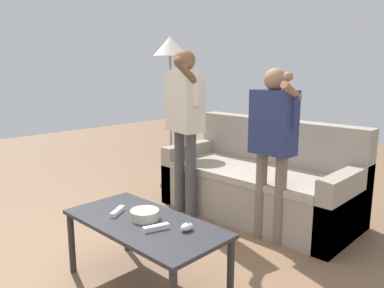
% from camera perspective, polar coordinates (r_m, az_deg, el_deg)
% --- Properties ---
extents(ground_plane, '(12.00, 12.00, 0.00)m').
position_cam_1_polar(ground_plane, '(2.79, -10.71, -19.08)').
color(ground_plane, brown).
extents(couch, '(1.85, 0.85, 0.91)m').
position_cam_1_polar(couch, '(3.76, 10.26, -5.81)').
color(couch, '#9E9384').
rests_on(couch, ground).
extents(coffee_table, '(1.10, 0.53, 0.46)m').
position_cam_1_polar(coffee_table, '(2.47, -7.23, -12.68)').
color(coffee_table, '#2D2D33').
rests_on(coffee_table, ground).
extents(snack_bowl, '(0.19, 0.19, 0.06)m').
position_cam_1_polar(snack_bowl, '(2.47, -7.15, -10.52)').
color(snack_bowl, beige).
rests_on(snack_bowl, coffee_table).
extents(game_remote_nunchuk, '(0.06, 0.09, 0.05)m').
position_cam_1_polar(game_remote_nunchuk, '(2.29, -0.79, -12.39)').
color(game_remote_nunchuk, white).
rests_on(game_remote_nunchuk, coffee_table).
extents(floor_lamp, '(0.40, 0.40, 1.76)m').
position_cam_1_polar(floor_lamp, '(4.43, -3.32, 13.27)').
color(floor_lamp, '#2D2D33').
rests_on(floor_lamp, ground).
extents(player_right, '(0.42, 0.27, 1.41)m').
position_cam_1_polar(player_right, '(3.05, 12.11, 1.30)').
color(player_right, '#756656').
rests_on(player_right, ground).
extents(player_left, '(0.45, 0.41, 1.58)m').
position_cam_1_polar(player_left, '(3.54, -1.11, 4.63)').
color(player_left, '#47474C').
rests_on(player_left, ground).
extents(game_remote_wand_near, '(0.11, 0.16, 0.03)m').
position_cam_1_polar(game_remote_wand_near, '(2.59, -11.17, -9.95)').
color(game_remote_wand_near, white).
rests_on(game_remote_wand_near, coffee_table).
extents(game_remote_wand_far, '(0.09, 0.16, 0.03)m').
position_cam_1_polar(game_remote_wand_far, '(2.31, -5.46, -12.46)').
color(game_remote_wand_far, white).
rests_on(game_remote_wand_far, coffee_table).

